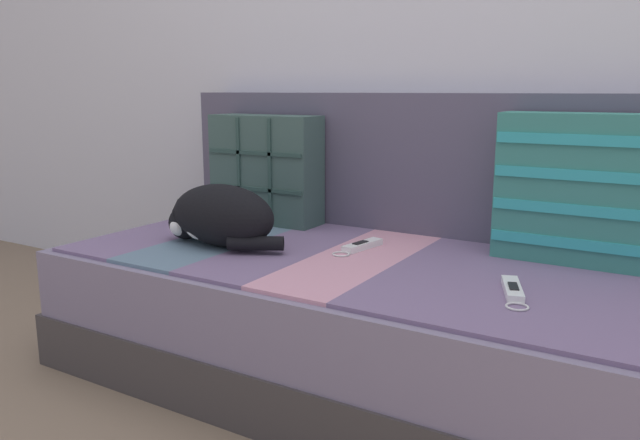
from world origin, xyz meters
name	(u,v)px	position (x,y,z in m)	size (l,w,h in m)	color
ground_plane	(381,401)	(0.00, 0.00, 0.00)	(14.00, 14.00, 0.00)	#7A6651
couch	(401,324)	(0.00, 0.11, 0.18)	(1.94, 0.87, 0.36)	#3D3838
sofa_backrest	(453,165)	(0.00, 0.48, 0.57)	(1.90, 0.14, 0.43)	#514C60
throw_pillow_quilted	(266,169)	(-0.61, 0.33, 0.54)	(0.39, 0.14, 0.36)	#38514C
throw_pillow_striped	(572,188)	(0.37, 0.33, 0.55)	(0.38, 0.14, 0.39)	#337A70
sleeping_cat	(218,217)	(-0.52, -0.02, 0.44)	(0.41, 0.18, 0.18)	black
game_remote_near	(361,246)	(-0.15, 0.16, 0.37)	(0.08, 0.20, 0.02)	white
game_remote_far	(513,290)	(0.32, -0.02, 0.37)	(0.11, 0.20, 0.02)	white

